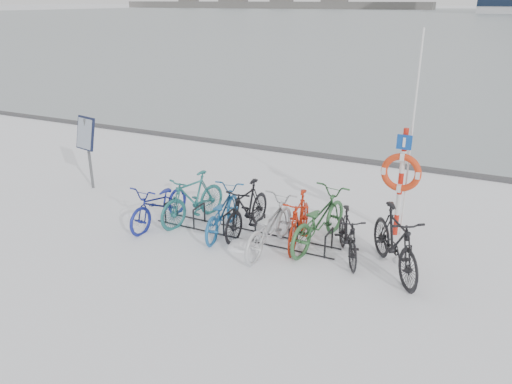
{
  "coord_description": "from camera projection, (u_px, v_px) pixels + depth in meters",
  "views": [
    {
      "loc": [
        4.25,
        -8.23,
        4.53
      ],
      "look_at": [
        -0.02,
        0.6,
        0.74
      ],
      "focal_mm": 35.0,
      "sensor_mm": 36.0,
      "label": 1
    }
  ],
  "objects": [
    {
      "name": "bike_rack",
      "position": [
        244.0,
        227.0,
        10.21
      ],
      "size": [
        4.0,
        0.48,
        0.46
      ],
      "color": "black",
      "rests_on": "ground"
    },
    {
      "name": "bike_6",
      "position": [
        319.0,
        218.0,
        9.74
      ],
      "size": [
        1.05,
        2.19,
        1.1
      ],
      "primitive_type": "imported",
      "rotation": [
        0.0,
        0.0,
        2.99
      ],
      "color": "#306336",
      "rests_on": "ground"
    },
    {
      "name": "info_board",
      "position": [
        86.0,
        138.0,
        12.35
      ],
      "size": [
        0.65,
        0.36,
        1.86
      ],
      "rotation": [
        0.0,
        0.0,
        -0.21
      ],
      "color": "#595B5E",
      "rests_on": "ground"
    },
    {
      "name": "lifebuoy_station",
      "position": [
        401.0,
        173.0,
        9.76
      ],
      "size": [
        0.78,
        0.22,
        4.07
      ],
      "color": "red",
      "rests_on": "ground"
    },
    {
      "name": "snow_drifts",
      "position": [
        230.0,
        232.0,
        10.4
      ],
      "size": [
        6.47,
        1.73,
        0.19
      ],
      "color": "white",
      "rests_on": "ground"
    },
    {
      "name": "bike_8",
      "position": [
        395.0,
        240.0,
        8.72
      ],
      "size": [
        1.57,
        2.0,
        1.21
      ],
      "primitive_type": "imported",
      "rotation": [
        0.0,
        0.0,
        0.57
      ],
      "color": "black",
      "rests_on": "ground"
    },
    {
      "name": "shoreline",
      "position": [
        262.0,
        3.0,
        277.15
      ],
      "size": [
        180.0,
        12.0,
        9.5
      ],
      "color": "#4B4B4B",
      "rests_on": "ground"
    },
    {
      "name": "bike_2",
      "position": [
        222.0,
        210.0,
        10.26
      ],
      "size": [
        0.93,
        1.92,
        0.96
      ],
      "primitive_type": "imported",
      "rotation": [
        0.0,
        0.0,
        3.3
      ],
      "color": "#1B5995",
      "rests_on": "ground"
    },
    {
      "name": "bike_5",
      "position": [
        299.0,
        218.0,
        9.78
      ],
      "size": [
        0.74,
        1.79,
        1.05
      ],
      "primitive_type": "imported",
      "rotation": [
        0.0,
        0.0,
        0.15
      ],
      "color": "#B6230D",
      "rests_on": "ground"
    },
    {
      "name": "quay_edge",
      "position": [
        332.0,
        157.0,
        15.21
      ],
      "size": [
        400.0,
        0.25,
        0.1
      ],
      "primitive_type": "cube",
      "color": "#3F3F42",
      "rests_on": "ground"
    },
    {
      "name": "ground",
      "position": [
        244.0,
        235.0,
        10.27
      ],
      "size": [
        900.0,
        900.0,
        0.0
      ],
      "primitive_type": "plane",
      "color": "white",
      "rests_on": "ground"
    },
    {
      "name": "bike_4",
      "position": [
        269.0,
        224.0,
        9.54
      ],
      "size": [
        0.74,
        1.97,
        1.03
      ],
      "primitive_type": "imported",
      "rotation": [
        0.0,
        0.0,
        3.11
      ],
      "color": "#B4B8BC",
      "rests_on": "ground"
    },
    {
      "name": "ice_sheet",
      "position": [
        494.0,
        17.0,
        140.42
      ],
      "size": [
        400.0,
        298.0,
        0.02
      ],
      "primitive_type": "cube",
      "color": "#97A2AA",
      "rests_on": "ground"
    },
    {
      "name": "bike_0",
      "position": [
        160.0,
        202.0,
        10.64
      ],
      "size": [
        0.74,
        1.9,
        0.98
      ],
      "primitive_type": "imported",
      "rotation": [
        0.0,
        0.0,
        -0.05
      ],
      "color": "navy",
      "rests_on": "ground"
    },
    {
      "name": "bike_1",
      "position": [
        193.0,
        197.0,
        10.76
      ],
      "size": [
        0.95,
        1.91,
        1.11
      ],
      "primitive_type": "imported",
      "rotation": [
        0.0,
        0.0,
        -0.25
      ],
      "color": "#206464",
      "rests_on": "ground"
    },
    {
      "name": "bike_3",
      "position": [
        247.0,
        207.0,
        10.23
      ],
      "size": [
        0.56,
        1.84,
        1.1
      ],
      "primitive_type": "imported",
      "rotation": [
        0.0,
        0.0,
        -0.02
      ],
      "color": "black",
      "rests_on": "ground"
    },
    {
      "name": "bike_7",
      "position": [
        348.0,
        234.0,
        9.24
      ],
      "size": [
        1.13,
        1.62,
        0.96
      ],
      "primitive_type": "imported",
      "rotation": [
        0.0,
        0.0,
        0.47
      ],
      "color": "black",
      "rests_on": "ground"
    }
  ]
}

